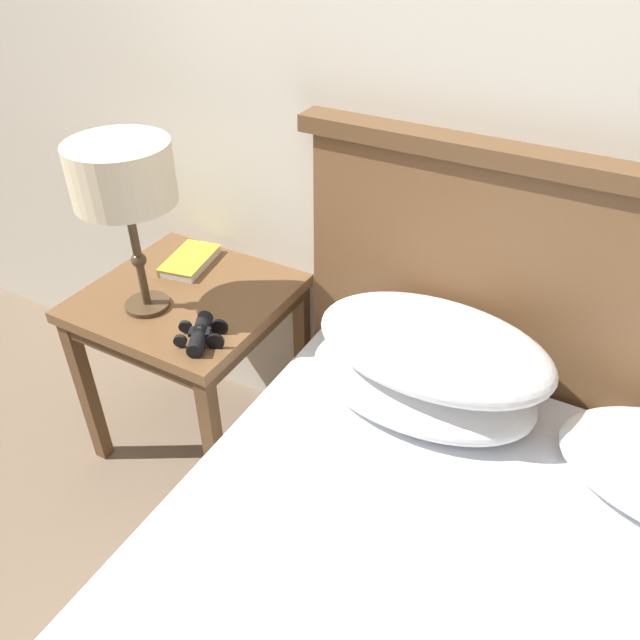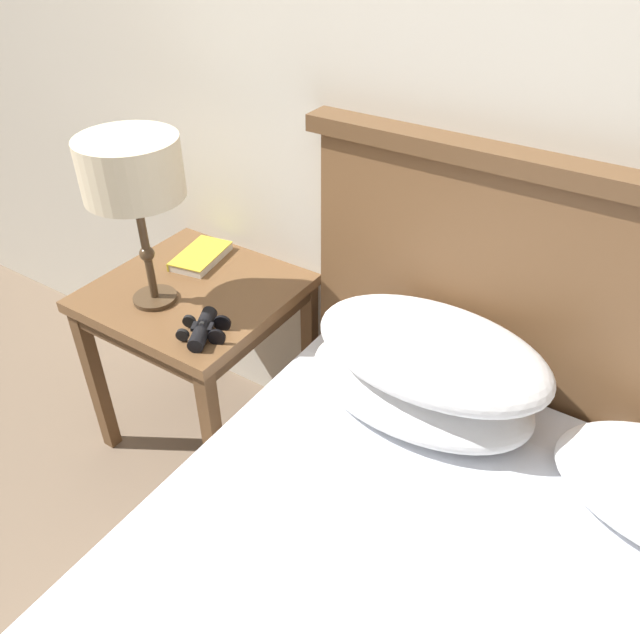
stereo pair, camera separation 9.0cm
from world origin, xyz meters
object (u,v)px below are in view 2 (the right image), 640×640
at_px(table_lamp, 132,173).
at_px(binoculars_pair, 203,329).
at_px(book_on_nightstand, 200,256).
at_px(nightstand, 198,308).

height_order(table_lamp, binoculars_pair, table_lamp).
xyz_separation_m(table_lamp, book_on_nightstand, (-0.04, 0.25, -0.39)).
xyz_separation_m(nightstand, table_lamp, (-0.05, -0.12, 0.49)).
relative_size(nightstand, table_lamp, 1.24).
relative_size(table_lamp, book_on_nightstand, 2.16).
height_order(nightstand, table_lamp, table_lamp).
bearing_deg(table_lamp, nightstand, 67.24).
height_order(book_on_nightstand, binoculars_pair, binoculars_pair).
distance_m(nightstand, table_lamp, 0.50).
relative_size(book_on_nightstand, binoculars_pair, 1.42).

